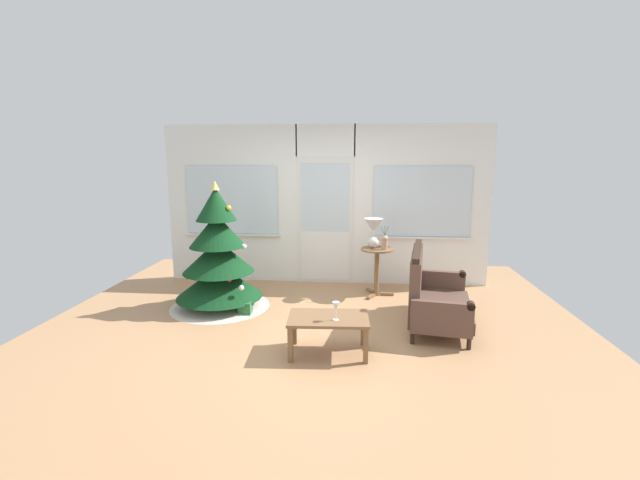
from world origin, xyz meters
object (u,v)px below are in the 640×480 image
(christmas_tree, at_px, (218,263))
(settee_sofa, at_px, (432,295))
(wine_glass, at_px, (336,307))
(gift_box, at_px, (245,308))
(side_table, at_px, (377,262))
(coffee_table, at_px, (328,322))
(table_lamp, at_px, (374,229))
(flower_vase, at_px, (385,242))

(christmas_tree, xyz_separation_m, settee_sofa, (2.81, -0.41, -0.24))
(wine_glass, relative_size, gift_box, 1.17)
(gift_box, bearing_deg, wine_glass, -42.03)
(side_table, xyz_separation_m, gift_box, (-1.75, -0.97, -0.42))
(side_table, relative_size, coffee_table, 0.83)
(coffee_table, bearing_deg, christmas_tree, 140.42)
(wine_glass, height_order, gift_box, wine_glass)
(coffee_table, relative_size, gift_box, 5.20)
(wine_glass, distance_m, gift_box, 1.75)
(table_lamp, height_order, flower_vase, table_lamp)
(flower_vase, xyz_separation_m, coffee_table, (-0.68, -1.95, -0.49))
(gift_box, bearing_deg, table_lamp, 30.69)
(table_lamp, xyz_separation_m, coffee_table, (-0.52, -2.05, -0.66))
(table_lamp, relative_size, wine_glass, 2.26)
(wine_glass, bearing_deg, coffee_table, 134.72)
(table_lamp, bearing_deg, settee_sofa, -58.94)
(side_table, relative_size, table_lamp, 1.63)
(side_table, height_order, gift_box, side_table)
(christmas_tree, height_order, wine_glass, christmas_tree)
(settee_sofa, distance_m, side_table, 1.28)
(table_lamp, distance_m, gift_box, 2.17)
(side_table, height_order, table_lamp, table_lamp)
(coffee_table, bearing_deg, flower_vase, 70.81)
(flower_vase, bearing_deg, christmas_tree, -164.55)
(flower_vase, relative_size, gift_box, 2.10)
(side_table, distance_m, flower_vase, 0.35)
(flower_vase, distance_m, wine_glass, 2.14)
(flower_vase, xyz_separation_m, wine_glass, (-0.60, -2.04, -0.29))
(settee_sofa, bearing_deg, gift_box, 176.68)
(christmas_tree, bearing_deg, wine_glass, -39.88)
(table_lamp, bearing_deg, christmas_tree, -161.00)
(flower_vase, relative_size, wine_glass, 1.79)
(side_table, height_order, flower_vase, flower_vase)
(coffee_table, bearing_deg, gift_box, 138.21)
(table_lamp, bearing_deg, gift_box, -149.31)
(settee_sofa, relative_size, gift_box, 8.89)
(christmas_tree, distance_m, side_table, 2.29)
(settee_sofa, bearing_deg, flower_vase, 116.87)
(christmas_tree, bearing_deg, flower_vase, 15.45)
(christmas_tree, height_order, settee_sofa, christmas_tree)
(coffee_table, distance_m, gift_box, 1.60)
(side_table, xyz_separation_m, table_lamp, (-0.06, 0.04, 0.49))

